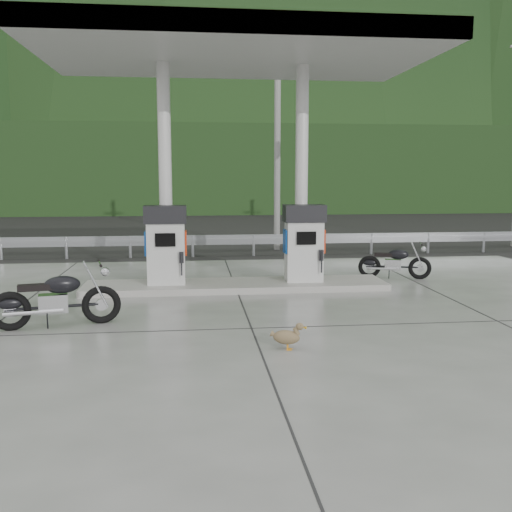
{
  "coord_description": "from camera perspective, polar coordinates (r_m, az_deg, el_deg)",
  "views": [
    {
      "loc": [
        -0.99,
        -10.54,
        2.66
      ],
      "look_at": [
        0.3,
        1.0,
        1.0
      ],
      "focal_mm": 40.0,
      "sensor_mm": 36.0,
      "label": 1
    }
  ],
  "objects": [
    {
      "name": "ground",
      "position": [
        10.92,
        -0.99,
        -5.97
      ],
      "size": [
        160.0,
        160.0,
        0.0
      ],
      "primitive_type": "plane",
      "color": "black",
      "rests_on": "ground"
    },
    {
      "name": "pump_island",
      "position": [
        13.33,
        -2.0,
        -2.97
      ],
      "size": [
        7.0,
        1.4,
        0.15
      ],
      "primitive_type": "cube",
      "color": "#9B9990",
      "rests_on": "forecourt_apron"
    },
    {
      "name": "gas_pump_right",
      "position": [
        13.39,
        4.82,
        1.29
      ],
      "size": [
        0.95,
        0.55,
        1.8
      ],
      "primitive_type": null,
      "color": "silver",
      "rests_on": "pump_island"
    },
    {
      "name": "canopy_column_left",
      "position": [
        13.46,
        -9.07,
        8.08
      ],
      "size": [
        0.3,
        0.3,
        5.0
      ],
      "primitive_type": "cylinder",
      "color": "silver",
      "rests_on": "pump_island"
    },
    {
      "name": "duck",
      "position": [
        8.77,
        3.06,
        -8.15
      ],
      "size": [
        0.52,
        0.3,
        0.36
      ],
      "primitive_type": null,
      "rotation": [
        0.0,
        0.0,
        -0.33
      ],
      "color": "brown",
      "rests_on": "forecourt_apron"
    },
    {
      "name": "gas_pump_left",
      "position": [
        13.15,
        -8.99,
        1.09
      ],
      "size": [
        0.95,
        0.55,
        1.8
      ],
      "primitive_type": null,
      "color": "silver",
      "rests_on": "pump_island"
    },
    {
      "name": "canopy_column_right",
      "position": [
        13.69,
        4.58,
        8.15
      ],
      "size": [
        0.3,
        0.3,
        5.0
      ],
      "primitive_type": "cylinder",
      "color": "silver",
      "rests_on": "pump_island"
    },
    {
      "name": "forested_hills",
      "position": [
        70.6,
        -5.59,
        5.94
      ],
      "size": [
        100.0,
        40.0,
        140.0
      ],
      "primitive_type": null,
      "color": "black",
      "rests_on": "ground"
    },
    {
      "name": "guardrail",
      "position": [
        18.67,
        -3.3,
        2.13
      ],
      "size": [
        26.0,
        0.16,
        1.42
      ],
      "primitive_type": null,
      "color": "gray",
      "rests_on": "ground"
    },
    {
      "name": "tree_band",
      "position": [
        40.56,
        -5.03,
        8.58
      ],
      "size": [
        80.0,
        6.0,
        6.0
      ],
      "primitive_type": "cube",
      "color": "black",
      "rests_on": "ground"
    },
    {
      "name": "road",
      "position": [
        22.22,
        -3.78,
        1.25
      ],
      "size": [
        60.0,
        7.0,
        0.01
      ],
      "primitive_type": "cube",
      "color": "black",
      "rests_on": "ground"
    },
    {
      "name": "forecourt_apron",
      "position": [
        10.92,
        -0.99,
        -5.92
      ],
      "size": [
        18.0,
        14.0,
        0.02
      ],
      "primitive_type": "cube",
      "color": "slate",
      "rests_on": "ground"
    },
    {
      "name": "utility_pole_b",
      "position": [
        20.31,
        2.15,
        11.91
      ],
      "size": [
        0.22,
        0.22,
        8.0
      ],
      "primitive_type": "cylinder",
      "color": "gray",
      "rests_on": "ground"
    },
    {
      "name": "motorcycle_right",
      "position": [
        15.04,
        13.69,
        -0.64
      ],
      "size": [
        1.79,
        1.02,
        0.81
      ],
      "primitive_type": null,
      "rotation": [
        0.0,
        0.0,
        -0.3
      ],
      "color": "black",
      "rests_on": "forecourt_apron"
    },
    {
      "name": "motorcycle_left",
      "position": [
        10.55,
        -19.33,
        -4.13
      ],
      "size": [
        2.14,
        1.06,
        0.97
      ],
      "primitive_type": null,
      "rotation": [
        0.0,
        0.0,
        0.21
      ],
      "color": "black",
      "rests_on": "forecourt_apron"
    },
    {
      "name": "canopy_roof",
      "position": [
        13.36,
        -2.12,
        19.83
      ],
      "size": [
        8.5,
        5.0,
        0.4
      ],
      "primitive_type": "cube",
      "color": "silver",
      "rests_on": "canopy_column_left"
    }
  ]
}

